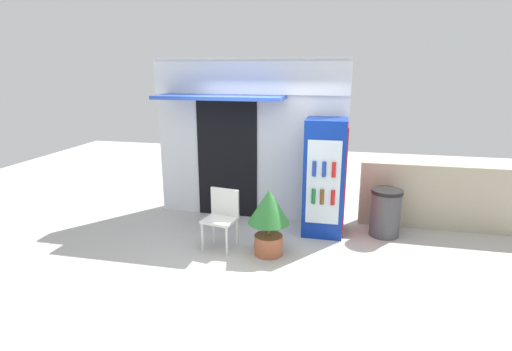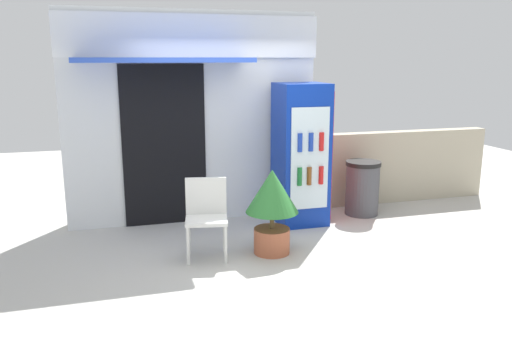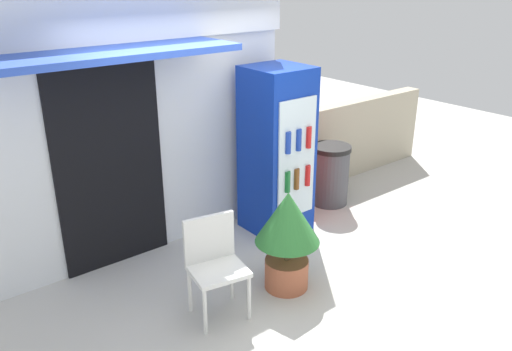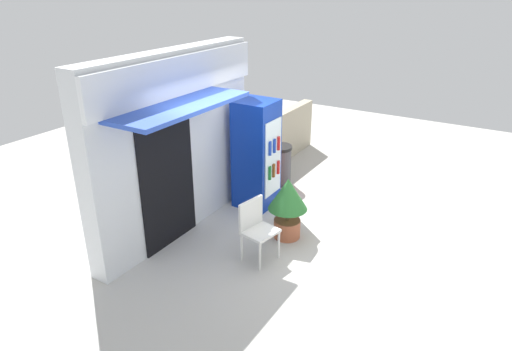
{
  "view_description": "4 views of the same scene",
  "coord_description": "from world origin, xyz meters",
  "px_view_note": "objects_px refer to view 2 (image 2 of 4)",
  "views": [
    {
      "loc": [
        1.22,
        -5.42,
        2.7
      ],
      "look_at": [
        -0.1,
        0.51,
        1.07
      ],
      "focal_mm": 28.21,
      "sensor_mm": 36.0,
      "label": 1
    },
    {
      "loc": [
        -1.55,
        -5.44,
        2.24
      ],
      "look_at": [
        0.18,
        0.59,
        0.81
      ],
      "focal_mm": 36.0,
      "sensor_mm": 36.0,
      "label": 2
    },
    {
      "loc": [
        -2.69,
        -3.16,
        2.9
      ],
      "look_at": [
        0.21,
        0.49,
        1.01
      ],
      "focal_mm": 36.19,
      "sensor_mm": 36.0,
      "label": 3
    },
    {
      "loc": [
        -5.4,
        -2.84,
        3.81
      ],
      "look_at": [
        -0.06,
        0.41,
        1.07
      ],
      "focal_mm": 31.87,
      "sensor_mm": 36.0,
      "label": 4
    }
  ],
  "objects_px": {
    "drink_cooler": "(301,154)",
    "plastic_chair": "(206,212)",
    "potted_plant_near_shop": "(272,202)",
    "trash_bin": "(362,188)"
  },
  "relations": [
    {
      "from": "trash_bin",
      "to": "plastic_chair",
      "type": "bearing_deg",
      "value": -158.37
    },
    {
      "from": "drink_cooler",
      "to": "plastic_chair",
      "type": "height_order",
      "value": "drink_cooler"
    },
    {
      "from": "plastic_chair",
      "to": "potted_plant_near_shop",
      "type": "distance_m",
      "value": 0.76
    },
    {
      "from": "potted_plant_near_shop",
      "to": "trash_bin",
      "type": "bearing_deg",
      "value": 32.41
    },
    {
      "from": "drink_cooler",
      "to": "trash_bin",
      "type": "relative_size",
      "value": 2.43
    },
    {
      "from": "drink_cooler",
      "to": "trash_bin",
      "type": "xyz_separation_m",
      "value": [
        1.0,
        0.1,
        -0.56
      ]
    },
    {
      "from": "drink_cooler",
      "to": "potted_plant_near_shop",
      "type": "bearing_deg",
      "value": -126.27
    },
    {
      "from": "drink_cooler",
      "to": "plastic_chair",
      "type": "relative_size",
      "value": 2.11
    },
    {
      "from": "drink_cooler",
      "to": "trash_bin",
      "type": "distance_m",
      "value": 1.15
    },
    {
      "from": "drink_cooler",
      "to": "potted_plant_near_shop",
      "type": "distance_m",
      "value": 1.3
    }
  ]
}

